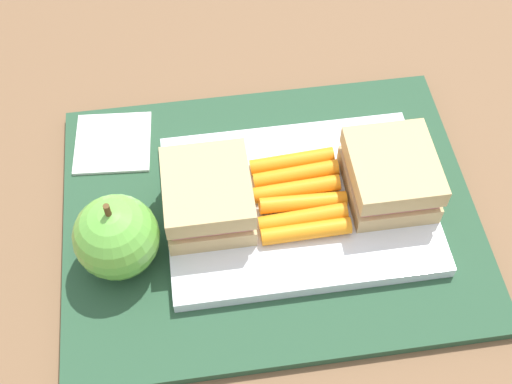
# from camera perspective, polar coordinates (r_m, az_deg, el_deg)

# --- Properties ---
(ground_plane) EXTENTS (2.40, 2.40, 0.00)m
(ground_plane) POSITION_cam_1_polar(r_m,az_deg,el_deg) (0.60, 1.19, -2.13)
(ground_plane) COLOR brown
(lunchbag_mat) EXTENTS (0.36, 0.28, 0.01)m
(lunchbag_mat) POSITION_cam_1_polar(r_m,az_deg,el_deg) (0.59, 1.20, -1.88)
(lunchbag_mat) COLOR #284C33
(lunchbag_mat) RESTS_ON ground_plane
(food_tray) EXTENTS (0.23, 0.17, 0.01)m
(food_tray) POSITION_cam_1_polar(r_m,az_deg,el_deg) (0.59, 3.63, -1.01)
(food_tray) COLOR white
(food_tray) RESTS_ON lunchbag_mat
(sandwich_half_left) EXTENTS (0.07, 0.08, 0.04)m
(sandwich_half_left) POSITION_cam_1_polar(r_m,az_deg,el_deg) (0.58, 11.37, 1.43)
(sandwich_half_left) COLOR tan
(sandwich_half_left) RESTS_ON food_tray
(sandwich_half_right) EXTENTS (0.07, 0.08, 0.04)m
(sandwich_half_right) POSITION_cam_1_polar(r_m,az_deg,el_deg) (0.56, -4.12, -0.37)
(sandwich_half_right) COLOR tan
(sandwich_half_right) RESTS_ON food_tray
(carrot_sticks_bundle) EXTENTS (0.08, 0.09, 0.02)m
(carrot_sticks_bundle) POSITION_cam_1_polar(r_m,az_deg,el_deg) (0.58, 3.70, -0.29)
(carrot_sticks_bundle) COLOR orange
(carrot_sticks_bundle) RESTS_ON food_tray
(apple) EXTENTS (0.07, 0.07, 0.08)m
(apple) POSITION_cam_1_polar(r_m,az_deg,el_deg) (0.55, -11.79, -3.78)
(apple) COLOR #66B742
(apple) RESTS_ON lunchbag_mat
(paper_napkin) EXTENTS (0.08, 0.08, 0.00)m
(paper_napkin) POSITION_cam_1_polar(r_m,az_deg,el_deg) (0.65, -12.07, 4.13)
(paper_napkin) COLOR white
(paper_napkin) RESTS_ON lunchbag_mat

